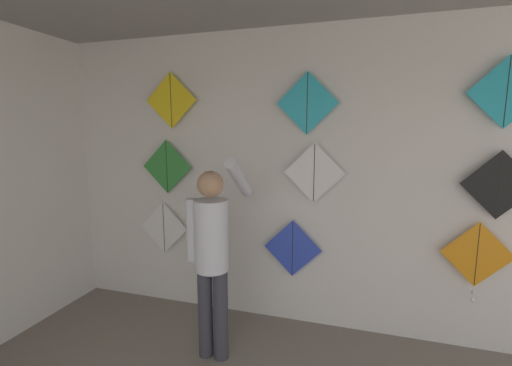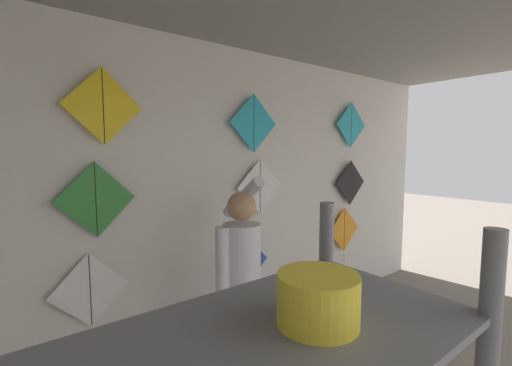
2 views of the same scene
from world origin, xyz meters
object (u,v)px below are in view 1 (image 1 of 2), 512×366
object	(u,v)px
kite_0	(164,228)
kite_5	(499,185)
kite_4	(314,173)
kite_1	(292,248)
shopkeeper	(212,248)
kite_2	(477,257)
kite_3	(167,167)
kite_7	(307,103)
kite_8	(507,92)
kite_6	(171,100)

from	to	relation	value
kite_0	kite_5	xyz separation A→B (m)	(3.02, 0.00, 0.60)
kite_4	kite_1	bearing A→B (deg)	180.00
shopkeeper	kite_2	xyz separation A→B (m)	(2.06, 0.67, -0.10)
kite_3	kite_4	distance (m)	1.51
kite_3	kite_4	world-z (taller)	kite_3
shopkeeper	kite_7	xyz separation A→B (m)	(0.64, 0.67, 1.17)
kite_5	kite_2	bearing A→B (deg)	-179.61
kite_2	shopkeeper	bearing A→B (deg)	-161.92
shopkeeper	kite_8	distance (m)	2.56
kite_0	kite_5	size ratio (longest dim) A/B	1.00
kite_0	kite_1	distance (m)	1.39
kite_2	kite_4	distance (m)	1.50
shopkeeper	kite_0	world-z (taller)	shopkeeper
kite_6	kite_2	bearing A→B (deg)	-0.01
kite_6	kite_0	bearing A→B (deg)	180.00
kite_0	kite_1	size ratio (longest dim) A/B	1.00
kite_3	kite_5	size ratio (longest dim) A/B	1.00
kite_1	kite_7	size ratio (longest dim) A/B	1.00
kite_4	kite_5	size ratio (longest dim) A/B	1.00
kite_1	kite_4	xyz separation A→B (m)	(0.19, 0.00, 0.73)
kite_0	kite_6	world-z (taller)	kite_6
kite_1	kite_5	bearing A→B (deg)	0.00
kite_1	kite_5	distance (m)	1.77
shopkeeper	kite_4	world-z (taller)	kite_4
kite_2	kite_6	distance (m)	3.08
shopkeeper	kite_6	bearing A→B (deg)	135.91
kite_4	kite_3	bearing A→B (deg)	180.00
kite_2	kite_7	distance (m)	1.91
kite_0	kite_8	bearing A→B (deg)	0.00
kite_5	kite_3	bearing A→B (deg)	180.00
kite_4	kite_6	world-z (taller)	kite_6
kite_1	kite_8	world-z (taller)	kite_8
kite_6	kite_8	distance (m)	2.86
shopkeeper	kite_7	distance (m)	1.49
kite_2	kite_7	xyz separation A→B (m)	(-1.42, 0.00, 1.27)
kite_1	kite_4	bearing A→B (deg)	0.00
kite_5	kite_6	bearing A→B (deg)	180.00
kite_2	kite_4	xyz separation A→B (m)	(-1.35, 0.00, 0.65)
kite_2	kite_7	world-z (taller)	kite_7
kite_3	kite_5	xyz separation A→B (m)	(2.96, 0.00, -0.05)
kite_3	kite_1	bearing A→B (deg)	0.00
kite_0	kite_3	world-z (taller)	kite_3
kite_1	kite_3	size ratio (longest dim) A/B	1.00
kite_0	kite_5	distance (m)	3.08
kite_1	kite_2	xyz separation A→B (m)	(1.53, -0.00, 0.08)
shopkeeper	kite_6	world-z (taller)	kite_6
shopkeeper	kite_0	bearing A→B (deg)	141.02
kite_1	kite_7	distance (m)	1.36
kite_1	kite_3	bearing A→B (deg)	180.00
kite_0	kite_3	size ratio (longest dim) A/B	1.00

